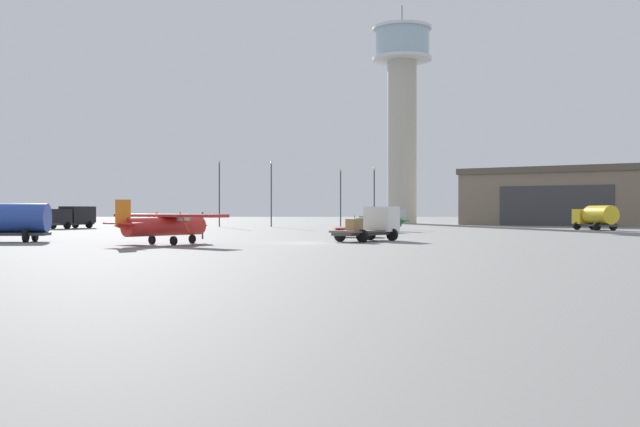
{
  "coord_description": "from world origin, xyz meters",
  "views": [
    {
      "loc": [
        2.32,
        -54.85,
        2.53
      ],
      "look_at": [
        0.32,
        31.15,
        2.07
      ],
      "focal_mm": 40.55,
      "sensor_mm": 36.0,
      "label": 1
    }
  ],
  "objects_px": {
    "control_tower": "(402,101)",
    "airplane_red": "(164,224)",
    "car_red": "(357,229)",
    "airplane_green": "(379,221)",
    "light_post_centre": "(271,188)",
    "light_post_north": "(374,191)",
    "truck_flatbed_white": "(373,224)",
    "truck_fuel_tanker_blue": "(6,221)",
    "light_post_west": "(219,187)",
    "light_post_east": "(341,192)",
    "truck_box_black": "(73,216)",
    "truck_fuel_tanker_yellow": "(596,217)"
  },
  "relations": [
    {
      "from": "control_tower",
      "to": "airplane_red",
      "type": "xyz_separation_m",
      "value": [
        -24.38,
        -80.74,
        -20.92
      ]
    },
    {
      "from": "car_red",
      "to": "control_tower",
      "type": "bearing_deg",
      "value": -102.81
    },
    {
      "from": "airplane_green",
      "to": "light_post_centre",
      "type": "height_order",
      "value": "light_post_centre"
    },
    {
      "from": "airplane_red",
      "to": "light_post_north",
      "type": "height_order",
      "value": "light_post_north"
    },
    {
      "from": "light_post_centre",
      "to": "truck_flatbed_white",
      "type": "bearing_deg",
      "value": -75.17
    },
    {
      "from": "light_post_north",
      "to": "truck_fuel_tanker_blue",
      "type": "bearing_deg",
      "value": -124.55
    },
    {
      "from": "airplane_red",
      "to": "light_post_west",
      "type": "height_order",
      "value": "light_post_west"
    },
    {
      "from": "car_red",
      "to": "light_post_east",
      "type": "height_order",
      "value": "light_post_east"
    },
    {
      "from": "airplane_green",
      "to": "light_post_east",
      "type": "height_order",
      "value": "light_post_east"
    },
    {
      "from": "airplane_green",
      "to": "truck_box_black",
      "type": "bearing_deg",
      "value": -35.17
    },
    {
      "from": "airplane_green",
      "to": "truck_fuel_tanker_blue",
      "type": "relative_size",
      "value": 1.26
    },
    {
      "from": "airplane_red",
      "to": "airplane_green",
      "type": "height_order",
      "value": "airplane_red"
    },
    {
      "from": "truck_fuel_tanker_yellow",
      "to": "light_post_east",
      "type": "bearing_deg",
      "value": 43.21
    },
    {
      "from": "control_tower",
      "to": "light_post_west",
      "type": "xyz_separation_m",
      "value": [
        -29.36,
        -25.75,
        -16.6
      ]
    },
    {
      "from": "truck_fuel_tanker_yellow",
      "to": "light_post_east",
      "type": "xyz_separation_m",
      "value": [
        -31.37,
        17.97,
        3.52
      ]
    },
    {
      "from": "truck_flatbed_white",
      "to": "truck_fuel_tanker_blue",
      "type": "bearing_deg",
      "value": 134.66
    },
    {
      "from": "car_red",
      "to": "light_post_north",
      "type": "distance_m",
      "value": 35.3
    },
    {
      "from": "car_red",
      "to": "light_post_west",
      "type": "distance_m",
      "value": 45.08
    },
    {
      "from": "airplane_red",
      "to": "car_red",
      "type": "height_order",
      "value": "airplane_red"
    },
    {
      "from": "truck_fuel_tanker_blue",
      "to": "car_red",
      "type": "height_order",
      "value": "truck_fuel_tanker_blue"
    },
    {
      "from": "light_post_west",
      "to": "airplane_red",
      "type": "bearing_deg",
      "value": -84.83
    },
    {
      "from": "light_post_north",
      "to": "truck_fuel_tanker_yellow",
      "type": "bearing_deg",
      "value": -23.29
    },
    {
      "from": "light_post_east",
      "to": "light_post_north",
      "type": "xyz_separation_m",
      "value": [
        4.67,
        -6.47,
        -0.12
      ]
    },
    {
      "from": "truck_fuel_tanker_blue",
      "to": "light_post_west",
      "type": "height_order",
      "value": "light_post_west"
    },
    {
      "from": "airplane_red",
      "to": "light_post_west",
      "type": "distance_m",
      "value": 55.39
    },
    {
      "from": "airplane_red",
      "to": "airplane_green",
      "type": "bearing_deg",
      "value": 7.99
    },
    {
      "from": "airplane_green",
      "to": "truck_fuel_tanker_yellow",
      "type": "height_order",
      "value": "truck_fuel_tanker_yellow"
    },
    {
      "from": "airplane_green",
      "to": "truck_fuel_tanker_blue",
      "type": "height_order",
      "value": "truck_fuel_tanker_blue"
    },
    {
      "from": "truck_box_black",
      "to": "light_post_west",
      "type": "bearing_deg",
      "value": 136.93
    },
    {
      "from": "truck_fuel_tanker_blue",
      "to": "airplane_green",
      "type": "bearing_deg",
      "value": -143.37
    },
    {
      "from": "light_post_west",
      "to": "light_post_east",
      "type": "xyz_separation_m",
      "value": [
        18.01,
        0.94,
        -0.63
      ]
    },
    {
      "from": "truck_flatbed_white",
      "to": "car_red",
      "type": "height_order",
      "value": "truck_flatbed_white"
    },
    {
      "from": "truck_flatbed_white",
      "to": "light_post_north",
      "type": "xyz_separation_m",
      "value": [
        2.27,
        42.58,
        3.74
      ]
    },
    {
      "from": "light_post_east",
      "to": "truck_flatbed_white",
      "type": "bearing_deg",
      "value": -87.2
    },
    {
      "from": "light_post_centre",
      "to": "truck_box_black",
      "type": "bearing_deg",
      "value": -158.47
    },
    {
      "from": "truck_box_black",
      "to": "light_post_east",
      "type": "bearing_deg",
      "value": 124.36
    },
    {
      "from": "control_tower",
      "to": "light_post_north",
      "type": "bearing_deg",
      "value": -102.06
    },
    {
      "from": "truck_fuel_tanker_blue",
      "to": "car_red",
      "type": "bearing_deg",
      "value": -164.47
    },
    {
      "from": "control_tower",
      "to": "truck_fuel_tanker_yellow",
      "type": "relative_size",
      "value": 6.18
    },
    {
      "from": "truck_box_black",
      "to": "light_post_centre",
      "type": "bearing_deg",
      "value": 128.32
    },
    {
      "from": "airplane_red",
      "to": "control_tower",
      "type": "bearing_deg",
      "value": 20.02
    },
    {
      "from": "control_tower",
      "to": "truck_fuel_tanker_yellow",
      "type": "xyz_separation_m",
      "value": [
        20.02,
        -42.78,
        -20.74
      ]
    },
    {
      "from": "car_red",
      "to": "light_post_centre",
      "type": "distance_m",
      "value": 42.03
    },
    {
      "from": "light_post_west",
      "to": "light_post_centre",
      "type": "distance_m",
      "value": 7.76
    },
    {
      "from": "car_red",
      "to": "light_post_west",
      "type": "xyz_separation_m",
      "value": [
        -19.33,
        40.41,
        5.09
      ]
    },
    {
      "from": "airplane_green",
      "to": "truck_flatbed_white",
      "type": "distance_m",
      "value": 24.67
    },
    {
      "from": "truck_fuel_tanker_blue",
      "to": "control_tower",
      "type": "bearing_deg",
      "value": -121.18
    },
    {
      "from": "light_post_east",
      "to": "light_post_centre",
      "type": "distance_m",
      "value": 10.34
    },
    {
      "from": "truck_fuel_tanker_blue",
      "to": "light_post_north",
      "type": "relative_size",
      "value": 0.8
    },
    {
      "from": "airplane_red",
      "to": "truck_box_black",
      "type": "xyz_separation_m",
      "value": [
        -23.03,
        44.51,
        0.18
      ]
    }
  ]
}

